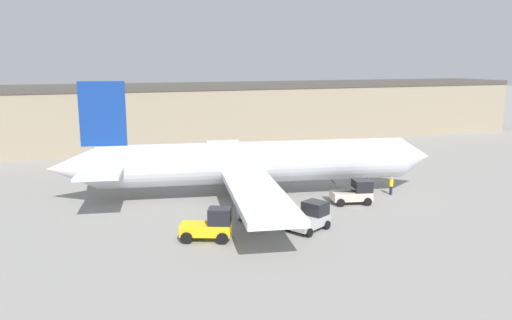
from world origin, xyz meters
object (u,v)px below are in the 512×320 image
at_px(belt_loader_truck, 354,192).
at_px(airplane, 246,163).
at_px(ground_crew_worker, 391,185).
at_px(pushback_tug, 310,217).
at_px(baggage_tug, 210,226).

bearing_deg(belt_loader_truck, airplane, 158.46).
distance_m(ground_crew_worker, pushback_tug, 13.18).
distance_m(airplane, pushback_tug, 10.92).
distance_m(ground_crew_worker, baggage_tug, 20.15).
distance_m(ground_crew_worker, belt_loader_truck, 4.98).
relative_size(airplane, belt_loader_truck, 9.44).
relative_size(ground_crew_worker, belt_loader_truck, 0.45).
relative_size(airplane, baggage_tug, 9.38).
height_order(baggage_tug, belt_loader_truck, baggage_tug).
bearing_deg(pushback_tug, airplane, 69.01).
bearing_deg(pushback_tug, ground_crew_worker, 0.16).
height_order(ground_crew_worker, pushback_tug, pushback_tug).
height_order(airplane, belt_loader_truck, airplane).
relative_size(ground_crew_worker, baggage_tug, 0.45).
height_order(airplane, ground_crew_worker, airplane).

